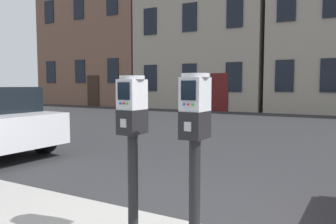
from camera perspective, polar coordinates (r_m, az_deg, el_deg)
name	(u,v)px	position (r m, az deg, el deg)	size (l,w,h in m)	color
parking_meter_near_kerb	(132,127)	(2.85, -6.15, -2.54)	(0.22, 0.25, 1.40)	black
parking_meter_twin_adjacent	(195,130)	(2.56, 4.65, -3.19)	(0.22, 0.25, 1.41)	black
townhouse_brownstone	(103,17)	(26.54, -11.07, 15.70)	(8.71, 5.27, 13.10)	brown
townhouse_green_painted	(210,28)	(22.41, 7.21, 14.10)	(7.94, 6.29, 10.25)	#9E9384
townhouse_brick_corner	(336,14)	(20.41, 26.90, 14.80)	(6.24, 5.34, 10.42)	#9E9384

